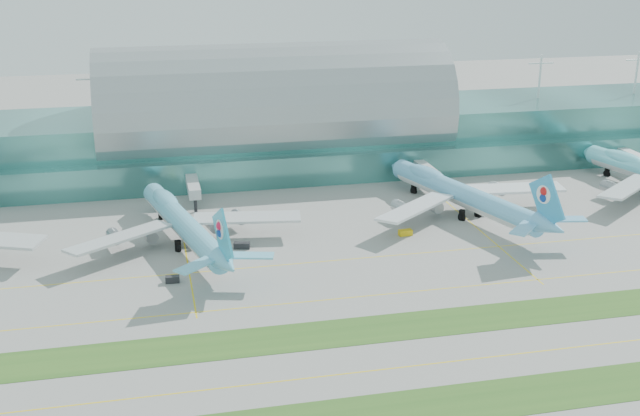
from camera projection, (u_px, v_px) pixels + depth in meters
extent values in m
plane|color=gray|center=(378.00, 334.00, 164.79)|extent=(700.00, 700.00, 0.00)
cube|color=#3D7A75|center=(274.00, 138.00, 281.67)|extent=(340.00, 42.00, 20.00)
cube|color=#3D7A75|center=(286.00, 170.00, 261.11)|extent=(340.00, 8.00, 10.00)
ellipsoid|color=#9EA5A8|center=(273.00, 110.00, 278.44)|extent=(340.00, 46.20, 16.17)
cylinder|color=white|center=(273.00, 87.00, 275.85)|extent=(0.80, 0.80, 16.00)
cube|color=#B2B7B7|center=(193.00, 185.00, 244.45)|extent=(3.50, 22.00, 3.00)
cylinder|color=black|center=(196.00, 206.00, 236.34)|extent=(1.00, 1.00, 4.00)
cube|color=#B2B7B7|center=(426.00, 170.00, 259.78)|extent=(3.50, 22.00, 3.00)
cylinder|color=black|center=(436.00, 189.00, 251.68)|extent=(1.00, 1.00, 4.00)
cube|color=#B2B7B7|center=(633.00, 157.00, 275.11)|extent=(3.50, 22.00, 3.00)
cube|color=#2D591E|center=(423.00, 408.00, 138.91)|extent=(420.00, 12.00, 0.08)
cube|color=#2D591E|center=(375.00, 329.00, 166.63)|extent=(420.00, 12.00, 0.08)
cube|color=yellow|center=(399.00, 368.00, 151.86)|extent=(420.00, 0.35, 0.01)
cube|color=yellow|center=(355.00, 297.00, 181.42)|extent=(420.00, 0.35, 0.01)
cube|color=yellow|center=(333.00, 261.00, 201.75)|extent=(420.00, 0.35, 0.01)
cylinder|color=#63BBDA|center=(183.00, 224.00, 210.47)|extent=(19.83, 59.07, 5.94)
ellipsoid|color=#63BBDA|center=(165.00, 200.00, 224.06)|extent=(9.75, 18.87, 4.23)
cone|color=#63BBDA|center=(151.00, 191.00, 237.63)|extent=(6.90, 6.06, 5.94)
cone|color=#63BBDA|center=(227.00, 264.00, 181.65)|extent=(7.52, 9.71, 5.64)
cube|color=silver|center=(119.00, 238.00, 201.78)|extent=(27.53, 22.62, 1.17)
cylinder|color=gray|center=(132.00, 236.00, 208.62)|extent=(4.41, 5.89, 3.25)
cube|color=silver|center=(247.00, 217.00, 216.17)|extent=(29.46, 11.27, 1.17)
cylinder|color=gray|center=(226.00, 221.00, 219.41)|extent=(4.41, 5.89, 3.25)
cube|color=#2FACD2|center=(223.00, 237.00, 181.33)|extent=(3.54, 12.36, 13.80)
cylinder|color=white|center=(221.00, 229.00, 181.68)|extent=(1.93, 4.67, 4.60)
cylinder|color=black|center=(161.00, 214.00, 231.05)|extent=(1.72, 1.72, 2.87)
cylinder|color=black|center=(178.00, 246.00, 207.45)|extent=(1.72, 1.72, 2.87)
cylinder|color=black|center=(199.00, 242.00, 209.85)|extent=(1.72, 1.72, 2.87)
cylinder|color=#67B7E3|center=(462.00, 194.00, 233.23)|extent=(24.13, 61.28, 6.22)
ellipsoid|color=#67B7E3|center=(426.00, 174.00, 247.02)|extent=(11.18, 19.80, 4.43)
cone|color=#67B7E3|center=(397.00, 167.00, 260.82)|extent=(7.41, 6.61, 6.22)
cone|color=#67B7E3|center=(550.00, 227.00, 203.93)|extent=(8.29, 10.36, 5.91)
cube|color=white|center=(416.00, 207.00, 223.30)|extent=(28.13, 24.81, 1.22)
cylinder|color=#9CA1A4|center=(417.00, 207.00, 230.54)|extent=(4.87, 6.27, 3.41)
cube|color=white|center=(514.00, 188.00, 240.11)|extent=(30.63, 10.14, 1.22)
cylinder|color=#9CA1A4|center=(490.00, 193.00, 243.15)|extent=(4.87, 6.27, 3.41)
cube|color=#309CD7|center=(547.00, 201.00, 203.54)|extent=(4.43, 12.78, 14.46)
cylinder|color=white|center=(545.00, 194.00, 203.88)|extent=(2.27, 4.87, 4.81)
cylinder|color=black|center=(414.00, 188.00, 254.18)|extent=(1.81, 1.81, 3.01)
cylinder|color=black|center=(462.00, 215.00, 230.01)|extent=(1.81, 1.81, 3.01)
cylinder|color=black|center=(478.00, 212.00, 232.82)|extent=(1.81, 1.81, 3.01)
ellipsoid|color=#6AD9EB|center=(623.00, 158.00, 264.90)|extent=(10.31, 19.49, 4.37)
cone|color=#6AD9EB|center=(587.00, 152.00, 278.81)|extent=(7.17, 6.32, 6.13)
cube|color=silver|center=(629.00, 187.00, 241.79)|extent=(28.25, 23.63, 1.21)
cylinder|color=gray|center=(625.00, 187.00, 248.87)|extent=(4.62, 6.11, 3.36)
cylinder|color=black|center=(607.00, 172.00, 272.08)|extent=(1.78, 1.78, 2.97)
cube|color=black|center=(173.00, 279.00, 188.80)|extent=(3.36, 1.89, 1.64)
cube|color=black|center=(242.00, 245.00, 209.33)|extent=(4.49, 2.70, 1.63)
cube|color=#E0B20D|center=(405.00, 233.00, 218.46)|extent=(3.79, 2.08, 1.59)
cube|color=black|center=(535.00, 229.00, 221.25)|extent=(3.00, 1.78, 1.38)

